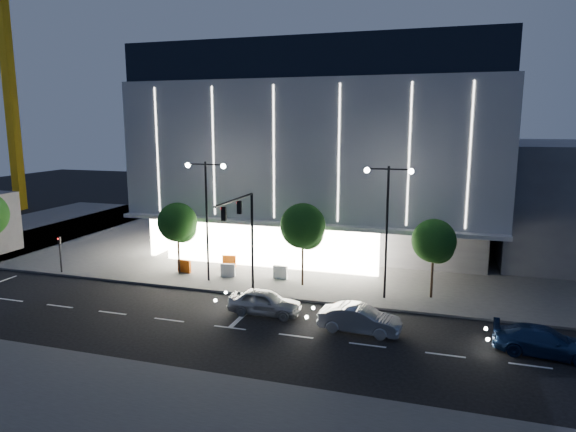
% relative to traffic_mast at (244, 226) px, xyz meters
% --- Properties ---
extents(ground, '(160.00, 160.00, 0.00)m').
position_rel_traffic_mast_xyz_m(ground, '(-1.00, -3.34, -5.03)').
color(ground, black).
rests_on(ground, ground).
extents(sidewalk_museum, '(70.00, 40.00, 0.15)m').
position_rel_traffic_mast_xyz_m(sidewalk_museum, '(4.00, 20.66, -4.95)').
color(sidewalk_museum, '#474747').
rests_on(sidewalk_museum, ground).
extents(museum, '(30.00, 25.80, 18.00)m').
position_rel_traffic_mast_xyz_m(museum, '(1.98, 18.97, 4.25)').
color(museum, '#4C4C51').
rests_on(museum, ground).
extents(traffic_mast, '(0.33, 5.89, 7.07)m').
position_rel_traffic_mast_xyz_m(traffic_mast, '(0.00, 0.00, 0.00)').
color(traffic_mast, black).
rests_on(traffic_mast, ground).
extents(street_lamp_west, '(3.16, 0.36, 9.00)m').
position_rel_traffic_mast_xyz_m(street_lamp_west, '(-4.00, 2.66, 0.93)').
color(street_lamp_west, black).
rests_on(street_lamp_west, ground).
extents(street_lamp_east, '(3.16, 0.36, 9.00)m').
position_rel_traffic_mast_xyz_m(street_lamp_east, '(9.00, 2.66, 0.93)').
color(street_lamp_east, black).
rests_on(street_lamp_east, ground).
extents(ped_signal_far, '(0.22, 0.24, 3.00)m').
position_rel_traffic_mast_xyz_m(ped_signal_far, '(-16.00, 1.16, -3.14)').
color(ped_signal_far, black).
rests_on(ped_signal_far, ground).
extents(tower_crane, '(32.00, 2.00, 28.50)m').
position_rel_traffic_mast_xyz_m(tower_crane, '(-41.92, 24.66, 15.48)').
color(tower_crane, gold).
rests_on(tower_crane, ground).
extents(tree_left, '(3.02, 3.02, 5.72)m').
position_rel_traffic_mast_xyz_m(tree_left, '(-6.97, 3.68, -0.99)').
color(tree_left, black).
rests_on(tree_left, ground).
extents(tree_mid, '(3.25, 3.25, 6.15)m').
position_rel_traffic_mast_xyz_m(tree_mid, '(3.03, 3.68, -0.69)').
color(tree_mid, black).
rests_on(tree_mid, ground).
extents(tree_right, '(2.91, 2.91, 5.51)m').
position_rel_traffic_mast_xyz_m(tree_right, '(12.03, 3.68, -1.14)').
color(tree_right, black).
rests_on(tree_right, ground).
extents(car_lead, '(4.58, 1.84, 1.56)m').
position_rel_traffic_mast_xyz_m(car_lead, '(2.21, -2.19, -4.25)').
color(car_lead, '#9FA2A6').
rests_on(car_lead, ground).
extents(car_second, '(4.73, 1.92, 1.52)m').
position_rel_traffic_mast_xyz_m(car_second, '(8.29, -3.19, -4.27)').
color(car_second, '#ADB0B5').
rests_on(car_second, ground).
extents(car_third, '(5.10, 2.43, 1.44)m').
position_rel_traffic_mast_xyz_m(car_third, '(17.80, -3.28, -4.31)').
color(car_third, navy).
rests_on(car_third, ground).
extents(barrier_a, '(1.12, 0.37, 1.00)m').
position_rel_traffic_mast_xyz_m(barrier_a, '(-6.72, 3.97, -4.38)').
color(barrier_a, '#E4560C').
rests_on(barrier_a, sidewalk_museum).
extents(barrier_b, '(1.13, 0.45, 1.00)m').
position_rel_traffic_mast_xyz_m(barrier_b, '(-3.00, 3.96, -4.38)').
color(barrier_b, silver).
rests_on(barrier_b, sidewalk_museum).
extents(barrier_c, '(1.12, 0.41, 1.00)m').
position_rel_traffic_mast_xyz_m(barrier_c, '(-3.91, 6.29, -4.38)').
color(barrier_c, '#EC5F0D').
rests_on(barrier_c, sidewalk_museum).
extents(barrier_d, '(1.12, 0.34, 1.00)m').
position_rel_traffic_mast_xyz_m(barrier_d, '(1.00, 4.61, -4.38)').
color(barrier_d, white).
rests_on(barrier_d, sidewalk_museum).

